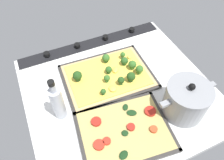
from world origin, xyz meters
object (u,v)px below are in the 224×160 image
Objects in this scene: veggie_pizza_back at (124,130)px; cooking_pot at (186,100)px; baking_tray_front at (108,77)px; baking_tray_back at (124,131)px; oil_bottle at (58,103)px; broccoli_pizza at (110,74)px.

veggie_pizza_back is 1.42× the size of cooking_pot.
veggie_pizza_back reaches higher than baking_tray_front.
baking_tray_front is 1.10× the size of baking_tray_back.
oil_bottle is (18.73, -16.52, 7.74)cm from baking_tray_back.
baking_tray_back is 1.53× the size of cooking_pot.
oil_bottle reaches higher than baking_tray_back.
baking_tray_back is 26.15cm from oil_bottle.
oil_bottle reaches higher than broccoli_pizza.
cooking_pot reaches higher than veggie_pizza_back.
broccoli_pizza reaches higher than baking_tray_back.
broccoli_pizza reaches higher than baking_tray_front.
baking_tray_back is at bearing -1.86° from cooking_pot.
baking_tray_front is 1.98× the size of oil_bottle.
oil_bottle is at bearing 22.68° from baking_tray_front.
baking_tray_front is 1.68× the size of cooking_pot.
broccoli_pizza reaches higher than veggie_pizza_back.
veggie_pizza_back is at bearing 138.87° from oil_bottle.
baking_tray_back is 25.52cm from cooking_pot.
veggie_pizza_back is at bearing -2.17° from cooking_pot.
baking_tray_back is (4.99, 26.44, 0.01)cm from baking_tray_front.
cooking_pot is at bearing 158.25° from oil_bottle.
broccoli_pizza is at bearing -158.46° from oil_bottle.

